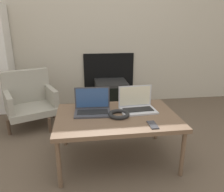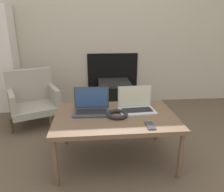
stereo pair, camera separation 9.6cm
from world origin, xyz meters
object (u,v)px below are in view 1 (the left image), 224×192
object	(u,v)px
laptop_right	(137,105)
armchair	(29,98)
headphones	(119,114)
laptop_left	(92,107)
phone	(153,125)
tv	(111,94)

from	to	relation	value
laptop_right	armchair	bearing A→B (deg)	141.07
laptop_right	headphones	size ratio (longest dim) A/B	1.77
laptop_left	phone	bearing A→B (deg)	-33.81
laptop_right	phone	world-z (taller)	laptop_right
headphones	armchair	size ratio (longest dim) A/B	0.27
headphones	phone	bearing A→B (deg)	-42.56
laptop_left	armchair	size ratio (longest dim) A/B	0.47
laptop_left	headphones	size ratio (longest dim) A/B	1.76
laptop_left	laptop_right	xyz separation A→B (m)	(0.42, -0.00, 0.00)
laptop_left	phone	xyz separation A→B (m)	(0.46, -0.34, -0.04)
laptop_left	laptop_right	distance (m)	0.42
laptop_left	tv	xyz separation A→B (m)	(0.34, 1.24, -0.29)
tv	armchair	world-z (taller)	armchair
headphones	armchair	bearing A→B (deg)	135.60
phone	tv	bearing A→B (deg)	94.30
tv	headphones	bearing A→B (deg)	-94.97
laptop_right	laptop_left	bearing A→B (deg)	176.28
laptop_right	headphones	xyz separation A→B (m)	(-0.19, -0.13, -0.03)
phone	headphones	bearing A→B (deg)	137.44
laptop_left	phone	world-z (taller)	laptop_left
laptop_right	tv	world-z (taller)	laptop_right
laptop_left	laptop_right	size ratio (longest dim) A/B	0.99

